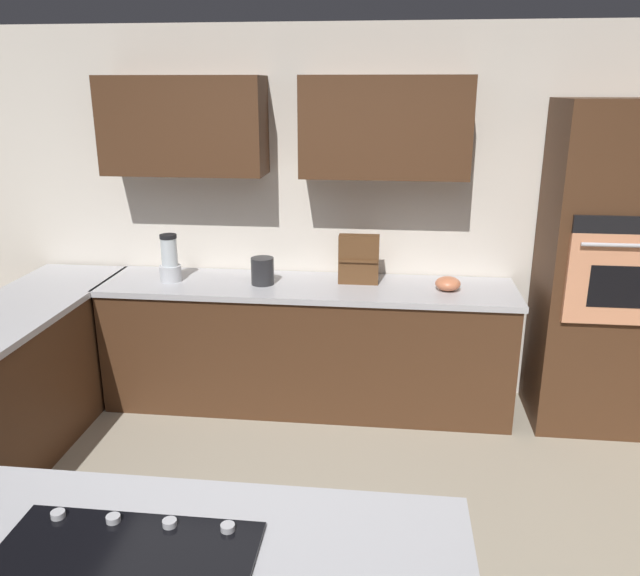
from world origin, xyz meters
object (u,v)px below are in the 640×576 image
(wall_oven, at_px, (607,270))
(mixing_bowl, at_px, (448,284))
(spice_rack, at_px, (359,259))
(kettle, at_px, (263,271))
(blender, at_px, (170,261))

(wall_oven, relative_size, mixing_bowl, 12.69)
(spice_rack, height_order, kettle, spice_rack)
(mixing_bowl, bearing_deg, wall_oven, -179.10)
(kettle, bearing_deg, mixing_bowl, 180.00)
(wall_oven, xyz_separation_m, mixing_bowl, (1.00, 0.02, -0.12))
(mixing_bowl, distance_m, kettle, 1.25)
(mixing_bowl, xyz_separation_m, kettle, (1.25, 0.00, 0.05))
(blender, height_order, kettle, blender)
(blender, bearing_deg, mixing_bowl, 180.00)
(wall_oven, relative_size, spice_rack, 6.33)
(blender, distance_m, kettle, 0.65)
(blender, height_order, mixing_bowl, blender)
(wall_oven, height_order, spice_rack, wall_oven)
(blender, bearing_deg, spice_rack, -175.61)
(wall_oven, bearing_deg, kettle, 0.40)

